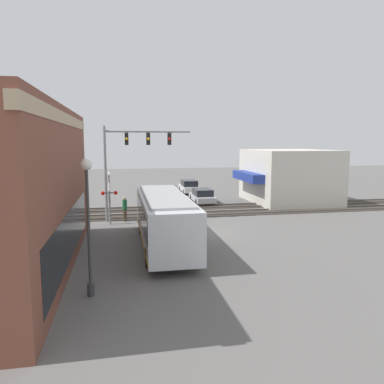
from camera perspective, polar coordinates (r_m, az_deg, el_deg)
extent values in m
plane|color=#605E5B|center=(24.94, 1.42, -6.13)|extent=(120.00, 120.00, 0.00)
cube|color=tan|center=(18.06, -19.13, 10.47)|extent=(16.13, 0.36, 0.50)
cube|color=black|center=(18.52, -18.10, -5.99)|extent=(13.38, 0.12, 2.20)
cube|color=beige|center=(38.31, 14.50, 2.38)|extent=(8.84, 7.36, 5.15)
cube|color=navy|center=(36.71, 8.52, 2.36)|extent=(6.19, 1.20, 0.80)
cube|color=silver|center=(21.31, -4.29, -3.96)|extent=(10.59, 2.55, 2.48)
cube|color=black|center=(21.24, -4.30, -2.98)|extent=(10.38, 2.59, 1.04)
cube|color=gold|center=(21.55, -4.27, -6.74)|extent=(10.38, 2.58, 0.24)
cube|color=#A5A8AA|center=(21.09, -4.33, -0.50)|extent=(9.00, 2.17, 0.12)
cylinder|color=black|center=(24.57, -5.08, -5.18)|extent=(1.00, 2.57, 1.00)
cylinder|color=black|center=(18.24, -3.01, -9.73)|extent=(1.00, 2.57, 1.00)
cylinder|color=gray|center=(28.44, -13.04, 2.64)|extent=(0.20, 0.20, 7.11)
cylinder|color=gray|center=(28.39, -6.71, 9.15)|extent=(0.16, 6.37, 0.16)
cube|color=black|center=(28.32, -9.94, 7.98)|extent=(0.30, 0.27, 0.90)
sphere|color=yellow|center=(28.15, -9.94, 7.98)|extent=(0.20, 0.20, 0.20)
cube|color=black|center=(28.38, -6.69, 8.04)|extent=(0.30, 0.27, 0.90)
sphere|color=yellow|center=(28.22, -6.67, 8.04)|extent=(0.20, 0.20, 0.20)
cube|color=black|center=(28.54, -3.47, 8.07)|extent=(0.30, 0.27, 0.90)
sphere|color=red|center=(28.38, -3.43, 8.08)|extent=(0.20, 0.20, 0.20)
cylinder|color=gray|center=(27.59, -12.47, -1.16)|extent=(0.14, 0.14, 3.60)
cube|color=white|center=(27.43, -12.54, 1.53)|extent=(1.41, 0.06, 1.41)
cube|color=white|center=(27.43, -12.54, 1.53)|extent=(1.41, 0.06, 1.41)
cylinder|color=#38383A|center=(27.52, -12.50, -0.13)|extent=(0.08, 0.90, 0.08)
sphere|color=red|center=(27.46, -11.56, -0.12)|extent=(0.28, 0.28, 0.28)
sphere|color=red|center=(27.49, -13.44, -0.17)|extent=(0.28, 0.28, 0.28)
cylinder|color=#38383A|center=(15.54, -15.15, -14.14)|extent=(0.28, 0.28, 0.50)
cylinder|color=#38383A|center=(14.87, -15.45, -6.25)|extent=(0.12, 0.12, 4.89)
sphere|color=white|center=(14.48, -15.83, 4.05)|extent=(0.44, 0.44, 0.44)
cube|color=#332D28|center=(30.69, -0.94, -3.47)|extent=(2.60, 60.00, 0.03)
cube|color=#6B6056|center=(29.99, -0.70, -3.62)|extent=(0.07, 60.00, 0.15)
cube|color=#6B6056|center=(31.38, -1.16, -3.12)|extent=(0.07, 60.00, 0.15)
cube|color=#332D28|center=(33.80, -1.86, -2.44)|extent=(2.60, 60.00, 0.03)
cube|color=#6B6056|center=(33.09, -1.67, -2.55)|extent=(0.07, 60.00, 0.15)
cube|color=#6B6056|center=(34.49, -2.04, -2.13)|extent=(0.07, 60.00, 0.15)
cube|color=#B7B7BC|center=(36.65, 1.55, -0.85)|extent=(4.61, 1.80, 0.51)
cube|color=black|center=(36.34, 1.63, -0.02)|extent=(2.53, 1.62, 0.63)
cylinder|color=black|center=(38.06, 1.09, -0.83)|extent=(0.64, 1.82, 0.64)
cylinder|color=black|center=(35.30, 2.04, -1.50)|extent=(0.64, 1.82, 0.64)
cube|color=silver|center=(43.74, -0.48, 0.59)|extent=(4.61, 1.80, 0.58)
cube|color=black|center=(43.44, -0.43, 1.38)|extent=(2.53, 1.62, 0.69)
cylinder|color=black|center=(45.16, -0.80, 0.52)|extent=(0.64, 1.82, 0.64)
cylinder|color=black|center=(42.37, -0.14, 0.05)|extent=(0.64, 1.82, 0.64)
cylinder|color=#2D3351|center=(23.16, 0.71, -6.23)|extent=(0.28, 0.28, 0.77)
cylinder|color=maroon|center=(23.00, 0.71, -4.52)|extent=(0.34, 0.34, 0.64)
sphere|color=tan|center=(22.92, 0.72, -3.48)|extent=(0.21, 0.21, 0.21)
cylinder|color=#473828|center=(28.67, -10.18, -3.52)|extent=(0.28, 0.28, 0.88)
cylinder|color=#195933|center=(28.53, -10.21, -1.92)|extent=(0.34, 0.34, 0.74)
sphere|color=tan|center=(28.45, -10.24, -0.95)|extent=(0.24, 0.24, 0.24)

